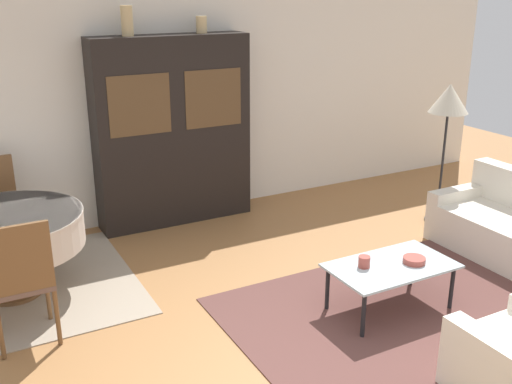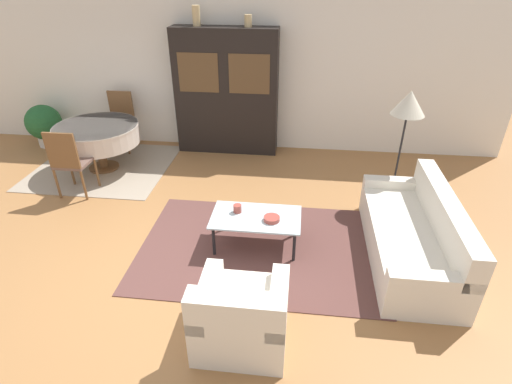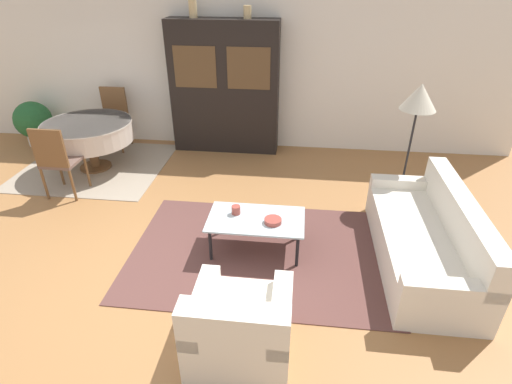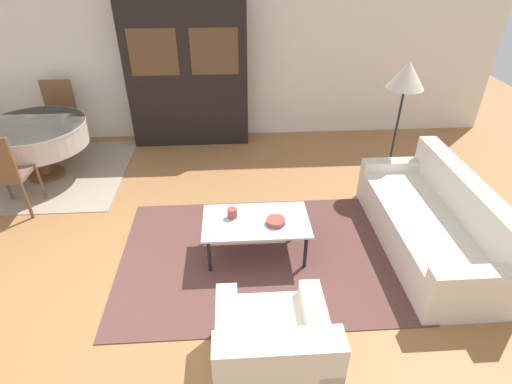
% 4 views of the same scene
% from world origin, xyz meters
% --- Properties ---
extents(wall_back, '(10.00, 0.06, 2.70)m').
position_xyz_m(wall_back, '(0.00, 3.63, 1.35)').
color(wall_back, silver).
rests_on(wall_back, ground_plane).
extents(area_rug, '(2.87, 1.95, 0.01)m').
position_xyz_m(area_rug, '(1.10, 0.54, 0.01)').
color(area_rug, brown).
rests_on(area_rug, ground_plane).
extents(dining_rug, '(2.16, 1.97, 0.01)m').
position_xyz_m(dining_rug, '(-1.75, 2.42, 0.01)').
color(dining_rug, gray).
rests_on(dining_rug, ground_plane).
extents(coffee_table, '(1.05, 0.61, 0.41)m').
position_xyz_m(coffee_table, '(1.05, 0.60, 0.38)').
color(coffee_table, black).
rests_on(coffee_table, area_rug).
extents(display_cabinet, '(1.75, 0.39, 2.11)m').
position_xyz_m(display_cabinet, '(0.21, 3.39, 1.06)').
color(display_cabinet, black).
rests_on(display_cabinet, ground_plane).
extents(dining_table, '(1.32, 1.32, 0.75)m').
position_xyz_m(dining_table, '(-1.72, 2.37, 0.61)').
color(dining_table, brown).
rests_on(dining_table, dining_rug).
extents(dining_chair_near, '(0.44, 0.44, 1.02)m').
position_xyz_m(dining_chair_near, '(-1.72, 1.49, 0.58)').
color(dining_chair_near, brown).
rests_on(dining_chair_near, dining_rug).
extents(floor_lamp, '(0.43, 0.43, 1.60)m').
position_xyz_m(floor_lamp, '(2.87, 1.90, 1.38)').
color(floor_lamp, black).
rests_on(floor_lamp, ground_plane).
extents(cup, '(0.10, 0.10, 0.10)m').
position_xyz_m(cup, '(0.82, 0.67, 0.47)').
color(cup, '#9E4238').
rests_on(cup, coffee_table).
extents(bowl, '(0.19, 0.19, 0.05)m').
position_xyz_m(bowl, '(1.24, 0.54, 0.44)').
color(bowl, '#9E4238').
rests_on(bowl, coffee_table).
extents(vase_tall, '(0.12, 0.12, 0.30)m').
position_xyz_m(vase_tall, '(-0.23, 3.39, 2.26)').
color(vase_tall, tan).
rests_on(vase_tall, display_cabinet).
extents(vase_short, '(0.12, 0.12, 0.18)m').
position_xyz_m(vase_short, '(0.60, 3.39, 2.20)').
color(vase_short, tan).
rests_on(vase_short, display_cabinet).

